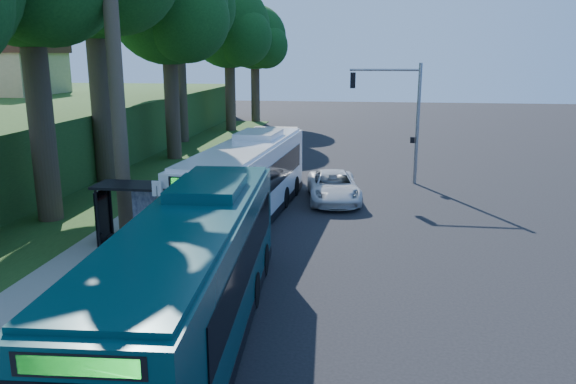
# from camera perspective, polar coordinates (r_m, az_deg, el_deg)

# --- Properties ---
(ground) EXTENTS (140.00, 140.00, 0.00)m
(ground) POSITION_cam_1_polar(r_m,az_deg,el_deg) (24.42, 3.40, -3.97)
(ground) COLOR black
(ground) RESTS_ON ground
(sidewalk) EXTENTS (4.50, 70.00, 0.12)m
(sidewalk) POSITION_cam_1_polar(r_m,az_deg,el_deg) (25.94, -12.92, -3.10)
(sidewalk) COLOR gray
(sidewalk) RESTS_ON ground
(red_curb) EXTENTS (0.25, 30.00, 0.13)m
(red_curb) POSITION_cam_1_polar(r_m,az_deg,el_deg) (21.61, -10.84, -6.41)
(red_curb) COLOR maroon
(red_curb) RESTS_ON ground
(grass_verge) EXTENTS (8.00, 70.00, 0.06)m
(grass_verge) POSITION_cam_1_polar(r_m,az_deg,el_deg) (32.63, -19.30, -0.13)
(grass_verge) COLOR #234719
(grass_verge) RESTS_ON ground
(bus_shelter) EXTENTS (3.20, 1.51, 2.55)m
(bus_shelter) POSITION_cam_1_polar(r_m,az_deg,el_deg) (22.91, -15.51, -0.96)
(bus_shelter) COLOR black
(bus_shelter) RESTS_ON ground
(stop_sign_pole) EXTENTS (0.35, 0.06, 3.17)m
(stop_sign_pole) POSITION_cam_1_polar(r_m,az_deg,el_deg) (20.24, -13.05, -1.91)
(stop_sign_pole) COLOR gray
(stop_sign_pole) RESTS_ON ground
(traffic_signal_pole) EXTENTS (4.10, 0.30, 7.00)m
(traffic_signal_pole) POSITION_cam_1_polar(r_m,az_deg,el_deg) (33.42, 11.36, 8.33)
(traffic_signal_pole) COLOR gray
(traffic_signal_pole) RESTS_ON ground
(tree_2) EXTENTS (8.82, 8.40, 15.12)m
(tree_2) POSITION_cam_1_polar(r_m,az_deg,el_deg) (41.58, -12.00, 17.67)
(tree_2) COLOR #382B1E
(tree_2) RESTS_ON ground
(tree_4) EXTENTS (8.40, 8.00, 14.14)m
(tree_4) POSITION_cam_1_polar(r_m,az_deg,el_deg) (56.76, -5.93, 16.00)
(tree_4) COLOR #382B1E
(tree_4) RESTS_ON ground
(tree_5) EXTENTS (7.35, 7.00, 12.86)m
(tree_5) POSITION_cam_1_polar(r_m,az_deg,el_deg) (64.35, -3.33, 15.10)
(tree_5) COLOR #382B1E
(tree_5) RESTS_ON ground
(white_bus) EXTENTS (3.76, 12.96, 3.81)m
(white_bus) POSITION_cam_1_polar(r_m,az_deg,el_deg) (25.89, -4.09, 1.31)
(white_bus) COLOR white
(white_bus) RESTS_ON ground
(teal_bus) EXTENTS (3.55, 13.14, 3.87)m
(teal_bus) POSITION_cam_1_polar(r_m,az_deg,el_deg) (14.91, -9.62, -8.23)
(teal_bus) COLOR #0A3439
(teal_bus) RESTS_ON ground
(pickup) EXTENTS (3.26, 5.76, 1.52)m
(pickup) POSITION_cam_1_polar(r_m,az_deg,el_deg) (29.30, 4.64, 0.55)
(pickup) COLOR silver
(pickup) RESTS_ON ground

